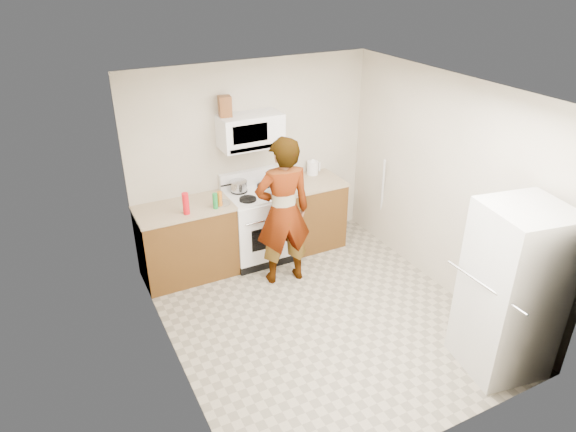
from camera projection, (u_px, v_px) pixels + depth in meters
floor at (321, 316)px, 5.70m from camera, size 3.60×3.60×0.00m
back_wall at (253, 160)px, 6.55m from camera, size 3.20×0.02×2.50m
right_wall at (446, 187)px, 5.78m from camera, size 0.02×3.60×2.50m
cabinet_left at (187, 243)px, 6.26m from camera, size 1.12×0.62×0.90m
counter_left at (183, 209)px, 6.05m from camera, size 1.14×0.64×0.03m
cabinet_right at (310, 214)px, 6.95m from camera, size 0.80×0.62×0.90m
counter_right at (311, 182)px, 6.74m from camera, size 0.82×0.64×0.03m
gas_range at (257, 224)px, 6.62m from camera, size 0.76×0.65×1.13m
microwave at (250, 131)px, 6.16m from camera, size 0.76×0.38×0.40m
person at (283, 212)px, 5.97m from camera, size 0.72×0.53×1.84m
fridge at (512, 291)px, 4.69m from camera, size 0.81×0.81×1.70m
kettle at (313, 168)px, 6.91m from camera, size 0.16×0.16×0.18m
jug at (225, 106)px, 5.94m from camera, size 0.16×0.16×0.24m
saucepan at (238, 186)px, 6.41m from camera, size 0.23×0.23×0.12m
tray at (269, 193)px, 6.34m from camera, size 0.28×0.21×0.05m
bottle_spray at (186, 204)px, 5.83m from camera, size 0.08×0.08×0.26m
bottle_hot_sauce at (220, 199)px, 6.03m from camera, size 0.07×0.07×0.18m
bottle_green_cap at (215, 201)px, 5.97m from camera, size 0.06×0.06×0.19m
pot_lid at (222, 203)px, 6.13m from camera, size 0.23×0.23×0.01m
broom at (382, 199)px, 6.95m from camera, size 0.20×0.21×1.24m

